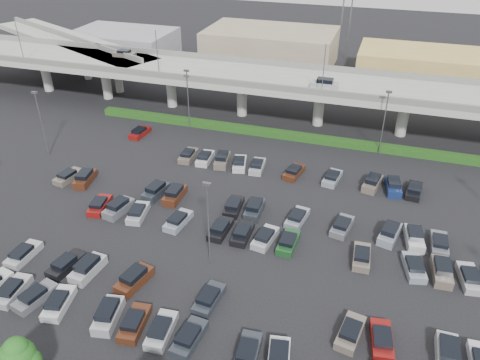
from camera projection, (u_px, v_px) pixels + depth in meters
The scene contains 7 objects.
ground at pixel (233, 222), 57.83m from camera, with size 280.00×280.00×0.00m, color black.
overpass at pixel (291, 84), 80.37m from camera, with size 150.00×13.00×15.80m.
on_ramp at pixel (71, 43), 102.96m from camera, with size 50.93×30.13×8.80m.
hedge at pixel (281, 134), 77.92m from camera, with size 66.00×1.60×1.10m, color #183C11.
parked_cars at pixel (228, 245), 52.90m from camera, with size 63.13×41.61×1.67m.
light_poles at pixel (206, 165), 57.31m from camera, with size 66.90×48.38×10.30m.
distant_buildings at pixel (375, 60), 103.05m from camera, with size 138.00×24.00×9.00m.
Camera 1 is at (15.07, -44.35, 34.31)m, focal length 35.00 mm.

